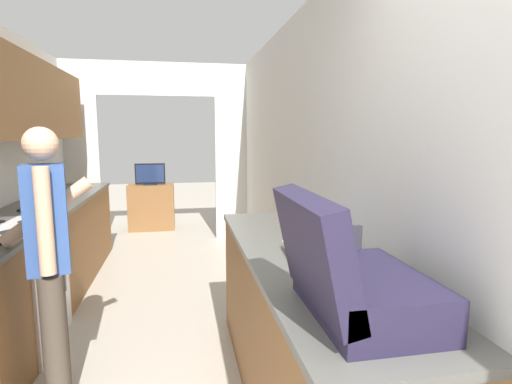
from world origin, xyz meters
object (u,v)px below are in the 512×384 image
object	(u,v)px
range_oven	(7,288)
suitcase	(348,278)
book_stack	(310,248)
knife	(25,209)
person	(50,261)
television	(150,174)
tv_cabinet	(152,207)

from	to	relation	value
range_oven	suitcase	bearing A→B (deg)	-43.62
book_stack	knife	bearing A→B (deg)	139.65
person	knife	xyz separation A→B (m)	(-0.58, 1.33, 0.07)
range_oven	television	xyz separation A→B (m)	(0.75, 3.52, 0.44)
knife	range_oven	bearing A→B (deg)	-65.59
range_oven	book_stack	distance (m)	2.20
person	book_stack	bearing A→B (deg)	-117.97
book_stack	knife	xyz separation A→B (m)	(-1.97, 1.67, -0.03)
book_stack	tv_cabinet	size ratio (longest dim) A/B	0.39
suitcase	book_stack	world-z (taller)	suitcase
range_oven	book_stack	bearing A→B (deg)	-28.29
range_oven	television	distance (m)	3.62
range_oven	person	distance (m)	0.93
tv_cabinet	television	bearing A→B (deg)	-90.00
range_oven	person	xyz separation A→B (m)	(0.51, -0.68, 0.38)
tv_cabinet	television	size ratio (longest dim) A/B	1.57
book_stack	tv_cabinet	distance (m)	4.76
range_oven	knife	world-z (taller)	range_oven
suitcase	tv_cabinet	size ratio (longest dim) A/B	0.80
range_oven	suitcase	size ratio (longest dim) A/B	1.78
television	range_oven	bearing A→B (deg)	-101.98
person	television	xyz separation A→B (m)	(0.24, 4.19, 0.05)
range_oven	book_stack	world-z (taller)	range_oven
television	knife	bearing A→B (deg)	-106.01
person	knife	bearing A→B (deg)	9.53
suitcase	range_oven	bearing A→B (deg)	136.38
range_oven	television	world-z (taller)	television
range_oven	suitcase	xyz separation A→B (m)	(1.80, -1.72, 0.58)
range_oven	knife	bearing A→B (deg)	96.57
person	tv_cabinet	bearing A→B (deg)	-17.32
tv_cabinet	television	world-z (taller)	television
tv_cabinet	knife	distance (m)	3.07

